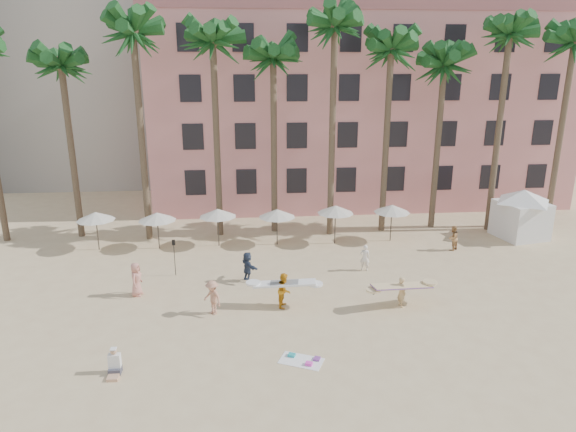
# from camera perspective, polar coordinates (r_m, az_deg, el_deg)

# --- Properties ---
(ground) EXTENTS (120.00, 120.00, 0.00)m
(ground) POSITION_cam_1_polar(r_m,az_deg,el_deg) (24.29, 3.19, -13.18)
(ground) COLOR #D1B789
(ground) RESTS_ON ground
(pink_hotel) EXTENTS (35.00, 14.00, 16.00)m
(pink_hotel) POSITION_cam_1_polar(r_m,az_deg,el_deg) (48.07, 7.41, 11.74)
(pink_hotel) COLOR pink
(pink_hotel) RESTS_ON ground
(palm_row) EXTENTS (44.40, 5.40, 16.30)m
(palm_row) POSITION_cam_1_polar(r_m,az_deg,el_deg) (36.01, 0.90, 18.14)
(palm_row) COLOR brown
(palm_row) RESTS_ON ground
(umbrella_row) EXTENTS (22.50, 2.70, 2.73)m
(umbrella_row) POSITION_cam_1_polar(r_m,az_deg,el_deg) (34.73, -4.53, 0.36)
(umbrella_row) COLOR #332B23
(umbrella_row) RESTS_ON ground
(cabana) EXTENTS (5.35, 5.35, 3.50)m
(cabana) POSITION_cam_1_polar(r_m,az_deg,el_deg) (39.98, 24.57, 0.67)
(cabana) COLOR white
(cabana) RESTS_ON ground
(beach_towel) EXTENTS (2.05, 1.65, 0.14)m
(beach_towel) POSITION_cam_1_polar(r_m,az_deg,el_deg) (22.50, 1.64, -15.72)
(beach_towel) COLOR white
(beach_towel) RESTS_ON ground
(carrier_yellow) EXTENTS (3.32, 1.41, 1.64)m
(carrier_yellow) POSITION_cam_1_polar(r_m,az_deg,el_deg) (27.11, 12.53, -7.98)
(carrier_yellow) COLOR tan
(carrier_yellow) RESTS_ON ground
(carrier_white) EXTENTS (3.26, 1.15, 1.82)m
(carrier_white) POSITION_cam_1_polar(r_m,az_deg,el_deg) (26.50, -0.41, -8.09)
(carrier_white) COLOR orange
(carrier_white) RESTS_ON ground
(beachgoers) EXTENTS (20.56, 8.93, 1.87)m
(beachgoers) POSITION_cam_1_polar(r_m,az_deg,el_deg) (29.08, -1.96, -5.96)
(beachgoers) COLOR tan
(beachgoers) RESTS_ON ground
(paddle) EXTENTS (0.18, 0.04, 2.23)m
(paddle) POSITION_cam_1_polar(r_m,az_deg,el_deg) (30.74, -12.53, -4.02)
(paddle) COLOR black
(paddle) RESTS_ON ground
(seated_man) EXTENTS (0.49, 0.85, 1.11)m
(seated_man) POSITION_cam_1_polar(r_m,az_deg,el_deg) (22.64, -18.72, -15.44)
(seated_man) COLOR #3F3F4C
(seated_man) RESTS_ON ground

